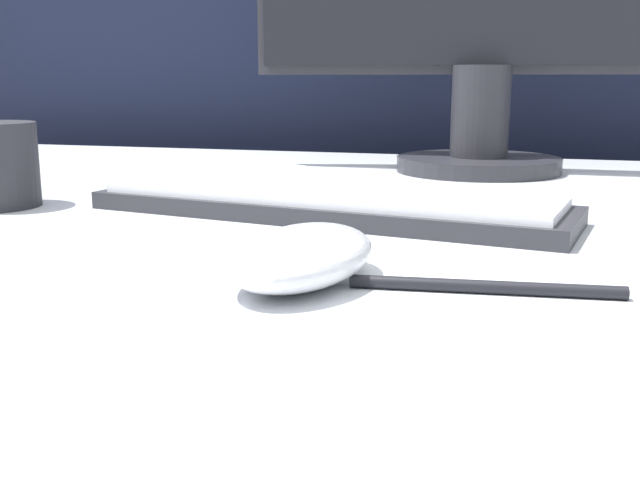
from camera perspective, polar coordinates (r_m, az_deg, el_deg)
name	(u,v)px	position (r m, az deg, el deg)	size (l,w,h in m)	color
partition_panel	(432,239)	(1.39, 8.55, 0.07)	(5.00, 0.03, 1.16)	black
computer_mouse_near	(303,256)	(0.45, -1.34, -1.22)	(0.10, 0.14, 0.03)	silver
keyboard	(325,204)	(0.68, 0.42, 2.78)	(0.45, 0.19, 0.02)	#28282D
pen	(485,287)	(0.45, 12.45, -3.51)	(0.16, 0.03, 0.01)	black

